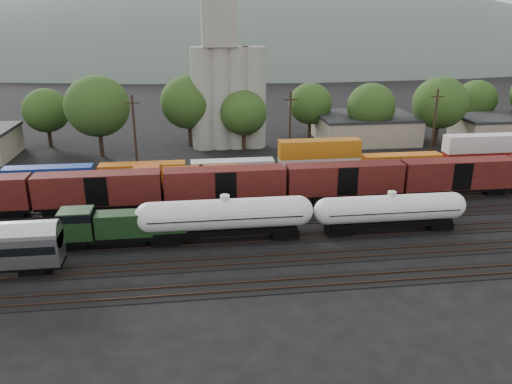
{
  "coord_description": "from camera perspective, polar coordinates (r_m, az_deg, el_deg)",
  "views": [
    {
      "loc": [
        -3.31,
        -54.12,
        22.97
      ],
      "look_at": [
        3.99,
        2.0,
        3.0
      ],
      "focal_mm": 35.0,
      "sensor_mm": 36.0,
      "label": 1
    }
  ],
  "objects": [
    {
      "name": "grain_silo",
      "position": [
        91.11,
        -3.27,
        12.02
      ],
      "size": [
        13.4,
        5.0,
        29.0
      ],
      "color": "gray",
      "rests_on": "ground"
    },
    {
      "name": "boxcar_string",
      "position": [
        62.48,
        -3.55,
        0.87
      ],
      "size": [
        138.2,
        2.9,
        4.2
      ],
      "color": "black",
      "rests_on": "ground"
    },
    {
      "name": "tank_car_b",
      "position": [
        57.3,
        15.12,
        -1.98
      ],
      "size": [
        17.39,
        3.11,
        4.56
      ],
      "color": "white",
      "rests_on": "ground"
    },
    {
      "name": "ground",
      "position": [
        58.88,
        -3.61,
        -3.56
      ],
      "size": [
        600.0,
        600.0,
        0.0
      ],
      "primitive_type": "plane",
      "color": "black"
    },
    {
      "name": "orange_locomotive",
      "position": [
        67.36,
        -8.71,
        1.44
      ],
      "size": [
        16.88,
        2.81,
        4.22
      ],
      "color": "black",
      "rests_on": "ground"
    },
    {
      "name": "tree_band",
      "position": [
        91.53,
        -3.23,
        9.73
      ],
      "size": [
        164.29,
        21.78,
        13.97
      ],
      "color": "black",
      "rests_on": "ground"
    },
    {
      "name": "green_locomotive",
      "position": [
        53.92,
        -15.78,
        -3.81
      ],
      "size": [
        15.5,
        2.74,
        4.1
      ],
      "color": "black",
      "rests_on": "ground"
    },
    {
      "name": "tank_car_a",
      "position": [
        53.14,
        -3.53,
        -2.75
      ],
      "size": [
        19.0,
        3.4,
        4.98
      ],
      "color": "white",
      "rests_on": "ground"
    },
    {
      "name": "industrial_sheds",
      "position": [
        92.21,
        -1.05,
        6.65
      ],
      "size": [
        119.38,
        17.26,
        5.1
      ],
      "color": "#9E937F",
      "rests_on": "ground"
    },
    {
      "name": "utility_poles",
      "position": [
        78.01,
        -4.84,
        6.96
      ],
      "size": [
        122.2,
        0.36,
        12.0
      ],
      "color": "black",
      "rests_on": "ground"
    },
    {
      "name": "distant_hills",
      "position": [
        318.29,
        -2.48,
        11.56
      ],
      "size": [
        860.0,
        286.0,
        130.0
      ],
      "color": "#59665B",
      "rests_on": "ground"
    },
    {
      "name": "tracks",
      "position": [
        58.87,
        -3.61,
        -3.52
      ],
      "size": [
        180.0,
        33.2,
        0.2
      ],
      "color": "black",
      "rests_on": "ground"
    },
    {
      "name": "container_wall",
      "position": [
        72.11,
        -9.79,
        2.8
      ],
      "size": [
        160.54,
        2.6,
        5.8
      ],
      "color": "black",
      "rests_on": "ground"
    }
  ]
}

